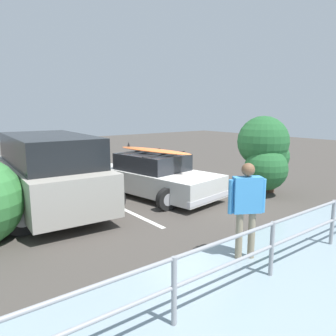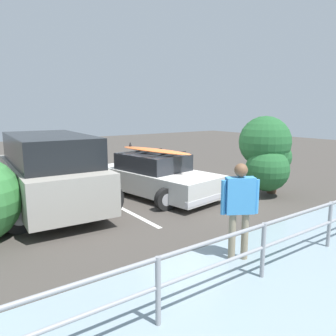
# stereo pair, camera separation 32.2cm
# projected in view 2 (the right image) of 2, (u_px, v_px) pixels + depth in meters

# --- Properties ---
(ground_plane) EXTENTS (44.00, 44.00, 0.02)m
(ground_plane) POSITION_uv_depth(u_px,v_px,m) (185.00, 197.00, 10.06)
(ground_plane) COLOR #423D38
(ground_plane) RESTS_ON ground
(parking_stripe) EXTENTS (0.12, 4.86, 0.00)m
(parking_stripe) POSITION_uv_depth(u_px,v_px,m) (112.00, 203.00, 9.30)
(parking_stripe) COLOR silver
(parking_stripe) RESTS_ON ground
(sedan_car) EXTENTS (2.76, 4.36, 1.57)m
(sedan_car) POSITION_uv_depth(u_px,v_px,m) (156.00, 176.00, 10.10)
(sedan_car) COLOR silver
(sedan_car) RESTS_ON ground
(suv_car) EXTENTS (3.01, 4.89, 1.99)m
(suv_car) POSITION_uv_depth(u_px,v_px,m) (50.00, 171.00, 8.62)
(suv_car) COLOR #9E998E
(suv_car) RESTS_ON ground
(person_bystander) EXTENTS (0.60, 0.42, 1.74)m
(person_bystander) POSITION_uv_depth(u_px,v_px,m) (240.00, 203.00, 5.69)
(person_bystander) COLOR gray
(person_bystander) RESTS_ON ground
(railing_fence) EXTENTS (10.10, 0.11, 0.90)m
(railing_fence) POSITION_uv_depth(u_px,v_px,m) (300.00, 227.00, 5.71)
(railing_fence) COLOR gray
(railing_fence) RESTS_ON ground
(bush_near_left) EXTENTS (1.70, 1.76, 2.44)m
(bush_near_left) POSITION_uv_depth(u_px,v_px,m) (267.00, 153.00, 10.10)
(bush_near_left) COLOR #4C3828
(bush_near_left) RESTS_ON ground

